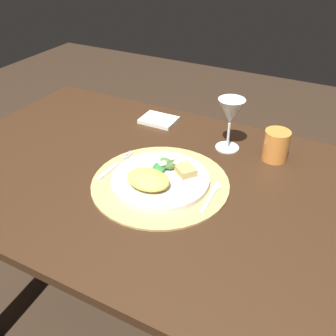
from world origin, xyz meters
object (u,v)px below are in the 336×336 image
Objects in this scene: napkin at (159,120)px; amber_tumbler at (276,145)px; spoon at (213,192)px; dinner_plate at (159,179)px; wine_glass at (231,113)px; dining_table at (165,227)px; fork at (114,166)px.

amber_tumbler reaches higher than napkin.
napkin is at bearing 137.47° from spoon.
dinner_plate is at bearing -171.29° from spoon.
napkin is 0.42m from amber_tumbler.
wine_glass is at bearing -177.86° from amber_tumbler.
dining_table is 8.48× the size of wine_glass.
dining_table is 8.53× the size of fork.
dinner_plate is at bearing -132.20° from amber_tumbler.
wine_glass is at bearing -12.01° from napkin.
dinner_plate is 0.29m from wine_glass.
dining_table is at bearing 9.10° from fork.
napkin reaches higher than dining_table.
amber_tumbler reaches higher than fork.
spoon is (0.14, -0.00, 0.19)m from dining_table.
spoon is 0.26m from wine_glass.
wine_glass reaches higher than dinner_plate.
dining_table is 0.39m from napkin.
dining_table is 0.23m from spoon.
fork is (-0.15, 0.00, -0.01)m from dinner_plate.
amber_tumbler is at bearing 45.07° from dining_table.
dining_table is 0.39m from wine_glass.
amber_tumbler reaches higher than dining_table.
napkin is at bearing 167.99° from wine_glass.
dining_table is 10.65× the size of spoon.
dinner_plate is 2.03× the size of spoon.
fork is 0.99× the size of wine_glass.
napkin reaches higher than fork.
spoon is at bearing 8.71° from dinner_plate.
dinner_plate is 0.36m from amber_tumbler.
dinner_plate is at bearing -110.53° from wine_glass.
dinner_plate is (-0.00, -0.03, 0.19)m from dining_table.
wine_glass reaches higher than napkin.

